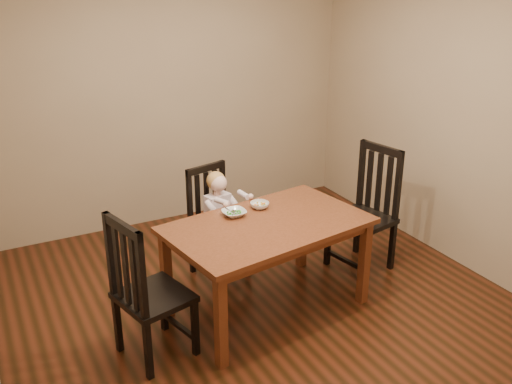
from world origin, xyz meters
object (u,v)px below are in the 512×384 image
chair_left (146,292)px  bowl_peas (234,213)px  chair_child (216,223)px  toddler (219,212)px  dining_table (268,233)px  bowl_veg (260,205)px  chair_right (366,211)px

chair_left → bowl_peas: chair_left is taller
chair_child → chair_left: size_ratio=0.90×
chair_child → toddler: (0.01, -0.05, 0.12)m
chair_child → toddler: chair_child is taller
dining_table → chair_left: bearing=-171.8°
toddler → chair_left: bearing=28.5°
chair_child → bowl_veg: (0.19, -0.48, 0.32)m
bowl_peas → dining_table: bearing=-54.5°
chair_left → chair_right: (2.18, 0.38, 0.02)m
chair_child → chair_right: 1.37m
dining_table → bowl_veg: bearing=74.2°
chair_child → chair_right: size_ratio=0.87×
bowl_veg → chair_right: bearing=-3.0°
chair_left → toddler: chair_left is taller
bowl_peas → bowl_veg: (0.25, 0.04, 0.00)m
toddler → chair_child: bearing=-90.0°
chair_right → dining_table: bearing=90.5°
chair_left → chair_right: chair_right is taller
chair_left → toddler: 1.27m
chair_child → toddler: size_ratio=2.01×
chair_left → bowl_veg: size_ratio=7.12×
dining_table → toddler: (-0.10, 0.71, -0.08)m
bowl_peas → toddler: bearing=80.8°
chair_right → chair_child: bearing=56.2°
chair_right → bowl_peas: 1.34m
chair_child → bowl_peas: chair_child is taller
chair_child → bowl_peas: size_ratio=5.32×
chair_right → toddler: size_ratio=2.31×
chair_right → bowl_peas: bearing=78.6°
chair_child → toddler: bearing=90.0°
chair_child → chair_right: bearing=142.9°
toddler → bowl_peas: toddler is taller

